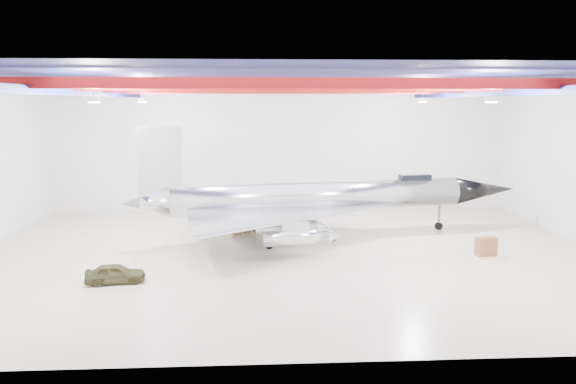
{
  "coord_description": "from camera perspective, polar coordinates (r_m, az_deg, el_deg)",
  "views": [
    {
      "loc": [
        -2.06,
        -34.43,
        9.6
      ],
      "look_at": [
        0.02,
        2.0,
        3.69
      ],
      "focal_mm": 35.0,
      "sensor_mm": 36.0,
      "label": 1
    }
  ],
  "objects": [
    {
      "name": "crate_small",
      "position": [
        44.58,
        -8.65,
        -3.16
      ],
      "size": [
        0.49,
        0.44,
        0.28
      ],
      "primitive_type": "cube",
      "rotation": [
        0.0,
        0.0,
        -0.36
      ],
      "color": "#59595B",
      "rests_on": "floor"
    },
    {
      "name": "desk",
      "position": [
        37.5,
        19.47,
        -5.25
      ],
      "size": [
        1.38,
        0.89,
        1.16
      ],
      "primitive_type": "cube",
      "rotation": [
        0.0,
        0.0,
        0.22
      ],
      "color": "brown",
      "rests_on": "floor"
    },
    {
      "name": "engine_drum",
      "position": [
        39.25,
        4.58,
        -4.68
      ],
      "size": [
        0.5,
        0.5,
        0.4
      ],
      "primitive_type": "cylinder",
      "rotation": [
        0.0,
        0.0,
        -0.12
      ],
      "color": "#59595B",
      "rests_on": "floor"
    },
    {
      "name": "spares_box",
      "position": [
        43.53,
        0.59,
        -3.31
      ],
      "size": [
        0.48,
        0.48,
        0.35
      ],
      "primitive_type": "cylinder",
      "rotation": [
        0.0,
        0.0,
        -0.3
      ],
      "color": "#59595B",
      "rests_on": "floor"
    },
    {
      "name": "wall_back",
      "position": [
        49.65,
        -0.88,
        4.46
      ],
      "size": [
        40.0,
        0.0,
        40.0
      ],
      "primitive_type": "plane",
      "rotation": [
        1.57,
        0.0,
        0.0
      ],
      "color": "silver",
      "rests_on": "floor"
    },
    {
      "name": "toolbox_red",
      "position": [
        42.16,
        -4.33,
        -3.78
      ],
      "size": [
        0.51,
        0.46,
        0.29
      ],
      "primitive_type": "cube",
      "rotation": [
        0.0,
        0.0,
        -0.35
      ],
      "color": "#9F110F",
      "rests_on": "floor"
    },
    {
      "name": "oil_barrel",
      "position": [
        41.56,
        -4.15,
        -3.91
      ],
      "size": [
        0.54,
        0.44,
        0.38
      ],
      "primitive_type": "cube",
      "rotation": [
        0.0,
        0.0,
        -0.0
      ],
      "color": "olive",
      "rests_on": "floor"
    },
    {
      "name": "crate_ply",
      "position": [
        41.08,
        -5.21,
        -4.06
      ],
      "size": [
        0.67,
        0.58,
        0.41
      ],
      "primitive_type": "cube",
      "rotation": [
        0.0,
        0.0,
        0.21
      ],
      "color": "olive",
      "rests_on": "floor"
    },
    {
      "name": "floor",
      "position": [
        35.81,
        0.15,
        -6.35
      ],
      "size": [
        40.0,
        40.0,
        0.0
      ],
      "primitive_type": "plane",
      "color": "beige",
      "rests_on": "ground"
    },
    {
      "name": "parts_bin",
      "position": [
        42.18,
        3.08,
        -3.63
      ],
      "size": [
        0.75,
        0.64,
        0.48
      ],
      "primitive_type": "cube",
      "rotation": [
        0.0,
        0.0,
        0.13
      ],
      "color": "olive",
      "rests_on": "floor"
    },
    {
      "name": "ceiling_structure",
      "position": [
        34.5,
        0.16,
        10.41
      ],
      "size": [
        39.5,
        29.5,
        1.08
      ],
      "color": "maroon",
      "rests_on": "ceiling"
    },
    {
      "name": "ceiling",
      "position": [
        34.52,
        0.16,
        11.53
      ],
      "size": [
        40.0,
        40.0,
        0.0
      ],
      "primitive_type": "plane",
      "rotation": [
        3.14,
        0.0,
        0.0
      ],
      "color": "#0A0F38",
      "rests_on": "wall_back"
    },
    {
      "name": "jeep",
      "position": [
        31.57,
        -17.14,
        -7.91
      ],
      "size": [
        3.26,
        1.68,
        1.06
      ],
      "primitive_type": "imported",
      "rotation": [
        0.0,
        0.0,
        1.71
      ],
      "color": "#38381C",
      "rests_on": "floor"
    },
    {
      "name": "jet_aircraft",
      "position": [
        39.93,
        3.12,
        -0.88
      ],
      "size": [
        29.18,
        19.29,
        7.99
      ],
      "rotation": [
        0.0,
        0.0,
        0.17
      ],
      "color": "silver",
      "rests_on": "floor"
    }
  ]
}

